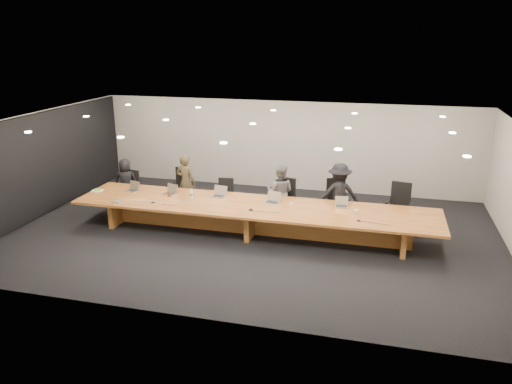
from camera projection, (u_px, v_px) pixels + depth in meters
ground at (253, 233)px, 12.49m from camera, size 12.00×12.00×0.00m
back_wall at (285, 146)px, 15.76m from camera, size 12.00×0.02×2.80m
left_wall_panel at (41, 165)px, 13.50m from camera, size 0.08×7.84×2.74m
conference_table at (253, 214)px, 12.34m from camera, size 9.00×1.80×0.75m
chair_far_left at (129, 188)px, 14.42m from camera, size 0.60×0.60×1.03m
chair_left at (178, 189)px, 14.11m from camera, size 0.76×0.76×1.18m
chair_mid_left at (225, 197)px, 13.69m from camera, size 0.57×0.57×1.01m
chair_mid_right at (284, 198)px, 13.40m from camera, size 0.67×0.67×1.10m
chair_right at (337, 201)px, 13.06m from camera, size 0.75×0.75×1.18m
chair_far_right at (399, 206)px, 12.65m from camera, size 0.71×0.71×1.20m
person_a at (126, 182)px, 14.44m from camera, size 0.76×0.60×1.37m
person_b at (186, 182)px, 13.94m from camera, size 0.65×0.48×1.62m
person_c at (280, 192)px, 13.29m from camera, size 0.73×0.57×1.49m
person_d at (339, 194)px, 12.87m from camera, size 1.18×0.85×1.64m
laptop_a at (131, 186)px, 13.32m from camera, size 0.39×0.33×0.26m
laptop_b at (169, 189)px, 13.06m from camera, size 0.39×0.33×0.26m
laptop_c at (218, 192)px, 12.85m from camera, size 0.40×0.31×0.28m
laptop_d at (272, 198)px, 12.38m from camera, size 0.42×0.35×0.29m
laptop_e at (342, 202)px, 12.11m from camera, size 0.34×0.27×0.25m
water_bottle at (191, 195)px, 12.66m from camera, size 0.09×0.09×0.25m
amber_mug at (170, 195)px, 12.91m from camera, size 0.08×0.08×0.09m
paper_cup_near at (291, 204)px, 12.23m from camera, size 0.08×0.08×0.08m
paper_cup_far at (356, 212)px, 11.68m from camera, size 0.10×0.10×0.10m
notepad at (97, 190)px, 13.39m from camera, size 0.31×0.26×0.02m
lime_gadget at (98, 190)px, 13.37m from camera, size 0.19×0.12×0.03m
av_box at (117, 202)px, 12.48m from camera, size 0.22×0.18×0.03m
mic_left at (153, 202)px, 12.44m from camera, size 0.12×0.12×0.03m
mic_center at (251, 209)px, 11.94m from camera, size 0.17×0.17×0.03m
mic_right at (359, 220)px, 11.24m from camera, size 0.10×0.10×0.03m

